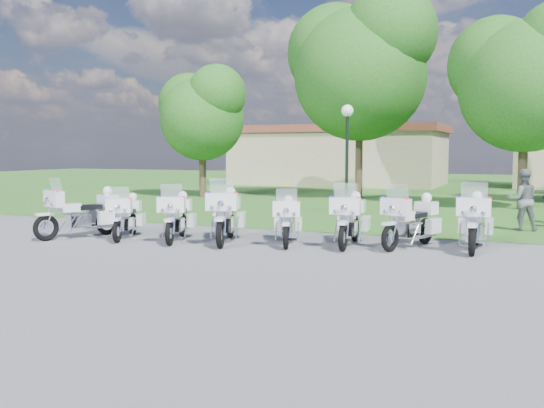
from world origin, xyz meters
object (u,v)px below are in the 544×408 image
at_px(motorcycle_1, 126,216).
at_px(motorcycle_7, 475,221).
at_px(motorcycle_2, 177,216).
at_px(motorcycle_5, 350,219).
at_px(motorcycle_3, 226,215).
at_px(motorcycle_0, 82,212).
at_px(motorcycle_6, 412,220).
at_px(bystander_b, 522,200).
at_px(motorcycle_4, 288,220).
at_px(lamp_post, 347,131).

bearing_deg(motorcycle_1, motorcycle_7, 169.50).
height_order(motorcycle_2, motorcycle_5, motorcycle_5).
bearing_deg(motorcycle_5, motorcycle_7, -175.34).
bearing_deg(motorcycle_3, motorcycle_0, -9.23).
bearing_deg(motorcycle_6, motorcycle_7, -151.92).
distance_m(motorcycle_0, bystander_b, 12.64).
bearing_deg(bystander_b, motorcycle_0, 11.14).
bearing_deg(motorcycle_0, motorcycle_7, -145.94).
height_order(motorcycle_4, bystander_b, bystander_b).
relative_size(motorcycle_2, lamp_post, 0.54).
relative_size(motorcycle_0, motorcycle_4, 1.12).
bearing_deg(motorcycle_4, motorcycle_3, -6.73).
height_order(motorcycle_5, bystander_b, bystander_b).
distance_m(motorcycle_3, bystander_b, 8.85).
bearing_deg(lamp_post, motorcycle_2, -105.17).
xyz_separation_m(motorcycle_0, lamp_post, (4.95, 8.73, 2.38)).
relative_size(motorcycle_1, lamp_post, 0.50).
height_order(motorcycle_6, bystander_b, bystander_b).
relative_size(motorcycle_0, motorcycle_1, 1.14).
relative_size(motorcycle_5, lamp_post, 0.59).
distance_m(motorcycle_0, lamp_post, 10.31).
distance_m(motorcycle_6, bystander_b, 5.01).
xyz_separation_m(motorcycle_0, bystander_b, (11.05, 6.14, 0.21)).
relative_size(motorcycle_3, bystander_b, 1.33).
bearing_deg(motorcycle_7, motorcycle_3, 10.21).
relative_size(motorcycle_6, motorcycle_7, 0.92).
height_order(motorcycle_0, motorcycle_3, motorcycle_3).
bearing_deg(bystander_b, motorcycle_4, 25.07).
height_order(motorcycle_0, motorcycle_1, motorcycle_0).
height_order(motorcycle_2, motorcycle_3, motorcycle_3).
xyz_separation_m(motorcycle_0, motorcycle_2, (2.71, 0.50, -0.05)).
height_order(motorcycle_1, lamp_post, lamp_post).
height_order(motorcycle_3, lamp_post, lamp_post).
distance_m(motorcycle_0, motorcycle_3, 4.11).
bearing_deg(motorcycle_0, motorcycle_1, -142.38).
bearing_deg(motorcycle_7, motorcycle_5, 8.78).
relative_size(motorcycle_4, motorcycle_6, 0.92).
bearing_deg(lamp_post, motorcycle_0, -119.54).
bearing_deg(motorcycle_0, lamp_post, -96.73).
bearing_deg(motorcycle_6, motorcycle_3, 32.35).
height_order(motorcycle_3, motorcycle_7, motorcycle_3).
bearing_deg(motorcycle_1, motorcycle_5, 169.57).
relative_size(motorcycle_2, motorcycle_6, 0.96).
xyz_separation_m(lamp_post, bystander_b, (6.10, -2.59, -2.17)).
height_order(motorcycle_0, motorcycle_5, motorcycle_0).
distance_m(motorcycle_0, motorcycle_1, 1.26).
xyz_separation_m(motorcycle_4, motorcycle_6, (2.99, 0.71, 0.06)).
bearing_deg(motorcycle_6, motorcycle_1, 30.42).
relative_size(motorcycle_2, motorcycle_7, 0.89).
bearing_deg(lamp_post, motorcycle_5, -73.19).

